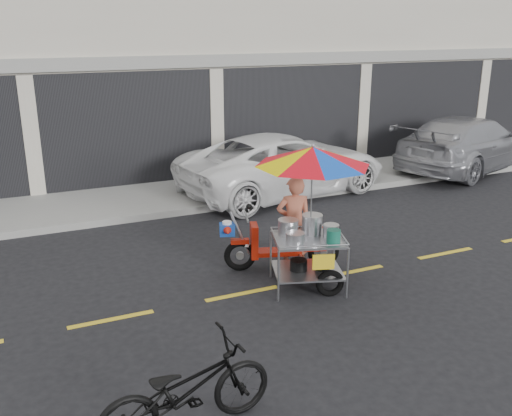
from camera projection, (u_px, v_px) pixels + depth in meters
name	position (u px, v px, depth m)	size (l,w,h in m)	color
ground	(352.00, 272.00, 9.57)	(90.00, 90.00, 0.00)	black
sidewalk	(231.00, 187.00, 14.33)	(45.00, 3.00, 0.15)	gray
shophouse_block	(252.00, 16.00, 18.57)	(36.00, 8.11, 10.40)	beige
centerline	(352.00, 272.00, 9.57)	(42.00, 0.10, 0.01)	gold
white_pickup	(284.00, 164.00, 13.85)	(2.42, 5.26, 1.46)	white
silver_pickup	(468.00, 143.00, 16.09)	(2.13, 5.25, 1.52)	#A7A8AE
near_bicycle	(186.00, 390.00, 5.69)	(0.65, 1.85, 0.97)	black
food_vendor_rig	(304.00, 194.00, 8.88)	(2.26, 2.28, 2.30)	black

